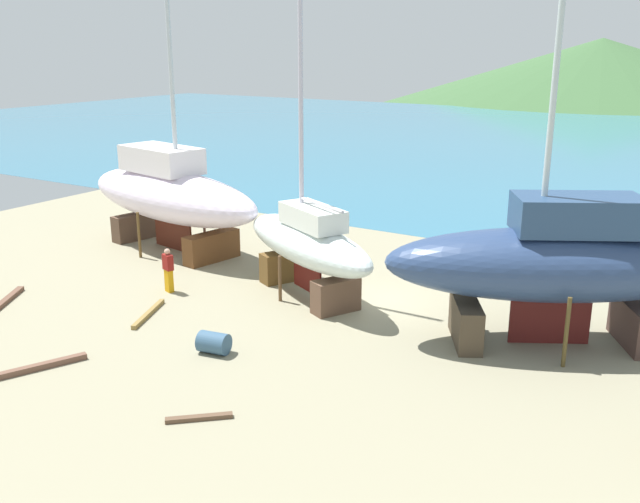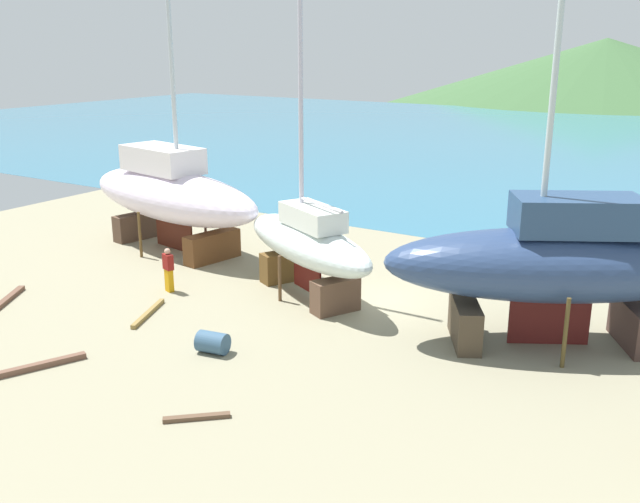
{
  "view_description": "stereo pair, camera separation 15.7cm",
  "coord_description": "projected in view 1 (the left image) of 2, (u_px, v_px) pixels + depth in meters",
  "views": [
    {
      "loc": [
        10.63,
        -20.4,
        8.66
      ],
      "look_at": [
        -2.12,
        0.25,
        1.46
      ],
      "focal_mm": 39.46,
      "sensor_mm": 36.0,
      "label": 1
    },
    {
      "loc": [
        10.77,
        -20.32,
        8.66
      ],
      "look_at": [
        -2.12,
        0.25,
        1.46
      ],
      "focal_mm": 39.46,
      "sensor_mm": 36.0,
      "label": 2
    }
  ],
  "objects": [
    {
      "name": "ground_plane",
      "position": [
        327.0,
        329.0,
        22.22
      ],
      "size": [
        46.73,
        46.73,
        0.0
      ],
      "primitive_type": "plane",
      "color": "gray"
    },
    {
      "name": "sea_water",
      "position": [
        607.0,
        149.0,
        59.99
      ],
      "size": [
        157.0,
        69.24,
        0.01
      ],
      "primitive_type": "cube",
      "color": "teal",
      "rests_on": "ground"
    },
    {
      "name": "headland_hill",
      "position": [
        597.0,
        98.0,
        116.83
      ],
      "size": [
        124.67,
        124.67,
        19.13
      ],
      "primitive_type": "cone",
      "color": "#3A5E35",
      "rests_on": "ground"
    },
    {
      "name": "sailboat_far_slipway",
      "position": [
        308.0,
        243.0,
        24.6
      ],
      "size": [
        7.58,
        5.16,
        11.28
      ],
      "rotation": [
        0.0,
        0.0,
        2.67
      ],
      "color": "brown",
      "rests_on": "ground"
    },
    {
      "name": "sailboat_large_starboard",
      "position": [
        557.0,
        262.0,
        20.44
      ],
      "size": [
        10.11,
        7.4,
        17.26
      ],
      "rotation": [
        0.0,
        0.0,
        3.65
      ],
      "color": "#45392A",
      "rests_on": "ground"
    },
    {
      "name": "sailboat_mid_port",
      "position": [
        170.0,
        194.0,
        30.18
      ],
      "size": [
        10.86,
        4.99,
        15.72
      ],
      "rotation": [
        0.0,
        0.0,
        -0.18
      ],
      "color": "brown",
      "rests_on": "ground"
    },
    {
      "name": "worker",
      "position": [
        168.0,
        270.0,
        25.3
      ],
      "size": [
        0.5,
        0.37,
        1.63
      ],
      "rotation": [
        0.0,
        0.0,
        4.37
      ],
      "color": "orange",
      "rests_on": "ground"
    },
    {
      "name": "barrel_tar_black",
      "position": [
        214.0,
        343.0,
        20.4
      ],
      "size": [
        0.97,
        0.77,
        0.64
      ],
      "primitive_type": "cylinder",
      "rotation": [
        1.57,
        0.0,
        4.88
      ],
      "color": "#355571",
      "rests_on": "ground"
    },
    {
      "name": "timber_short_skew",
      "position": [
        3.0,
        303.0,
        24.18
      ],
      "size": [
        1.84,
        2.77,
        0.15
      ],
      "primitive_type": "cube",
      "rotation": [
        0.0,
        0.0,
        2.13
      ],
      "color": "brown",
      "rests_on": "ground"
    },
    {
      "name": "timber_short_cross",
      "position": [
        148.0,
        314.0,
        23.26
      ],
      "size": [
        1.1,
        2.35,
        0.14
      ],
      "primitive_type": "cube",
      "rotation": [
        0.0,
        0.0,
        1.97
      ],
      "color": "olive",
      "rests_on": "ground"
    },
    {
      "name": "timber_long_aft",
      "position": [
        37.0,
        367.0,
        19.38
      ],
      "size": [
        1.29,
        2.58,
        0.17
      ],
      "primitive_type": "cube",
      "rotation": [
        0.0,
        0.0,
        1.16
      ],
      "color": "brown",
      "rests_on": "ground"
    },
    {
      "name": "timber_plank_near",
      "position": [
        199.0,
        418.0,
        16.82
      ],
      "size": [
        1.31,
        1.2,
        0.11
      ],
      "primitive_type": "cube",
      "rotation": [
        0.0,
        0.0,
        0.73
      ],
      "color": "brown",
      "rests_on": "ground"
    }
  ]
}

